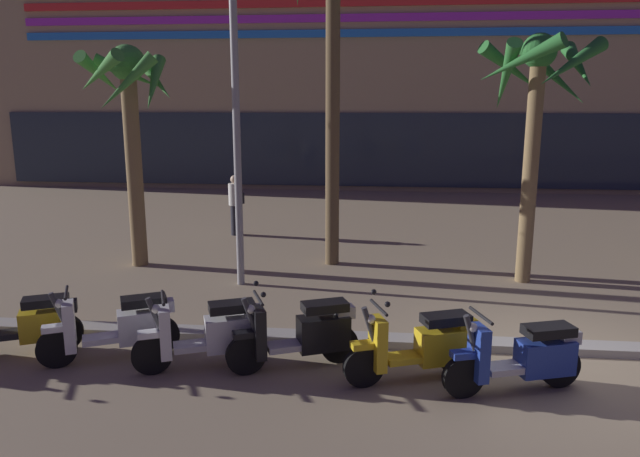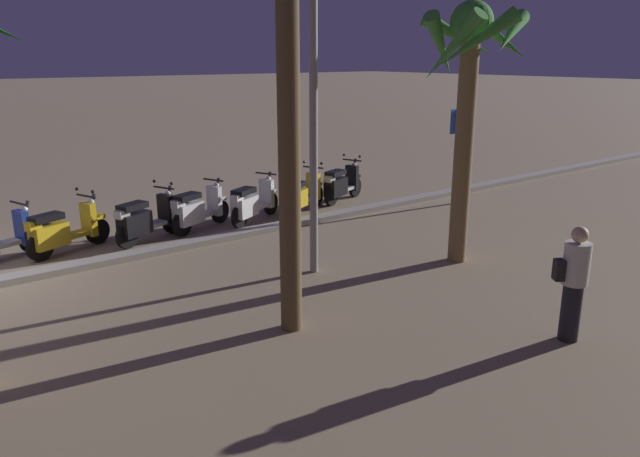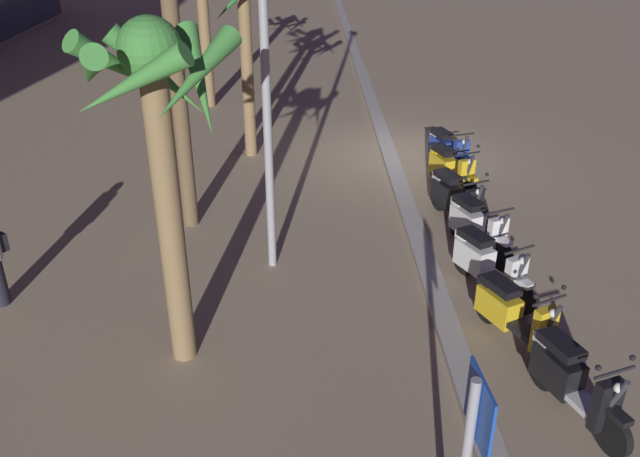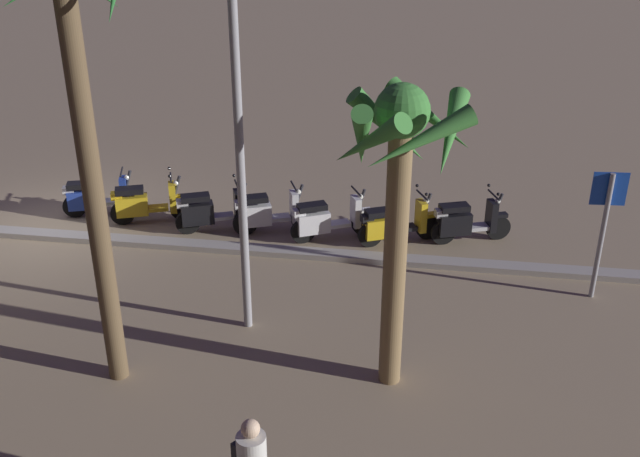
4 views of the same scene
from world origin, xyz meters
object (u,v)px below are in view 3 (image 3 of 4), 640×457
scooter_white_mid_centre (476,226)px  scooter_blue_last_in_row (447,150)px  palm_tree_far_corner (244,2)px  scooter_white_second_in_line (486,263)px  scooter_black_tail_end (571,381)px  palm_tree_mid_walkway (156,116)px  street_lamp (263,8)px  scooter_yellow_mid_front (450,169)px  scooter_yellow_far_back (512,313)px  scooter_black_mid_rear (455,198)px

scooter_white_mid_centre → scooter_blue_last_in_row: size_ratio=0.96×
scooter_white_mid_centre → palm_tree_far_corner: (5.02, 4.35, 3.15)m
scooter_white_second_in_line → scooter_white_mid_centre: (1.30, -0.14, 0.01)m
scooter_white_mid_centre → scooter_black_tail_end: bearing=-177.6°
scooter_white_second_in_line → palm_tree_far_corner: palm_tree_far_corner is taller
scooter_black_tail_end → scooter_white_mid_centre: (4.17, 0.18, -0.00)m
scooter_white_mid_centre → palm_tree_mid_walkway: size_ratio=0.37×
scooter_white_mid_centre → street_lamp: 5.28m
scooter_blue_last_in_row → scooter_white_second_in_line: bearing=175.5°
palm_tree_mid_walkway → street_lamp: size_ratio=0.65×
scooter_black_tail_end → scooter_yellow_mid_front: size_ratio=0.96×
scooter_white_mid_centre → scooter_yellow_far_back: bearing=177.5°
palm_tree_far_corner → scooter_yellow_mid_front: bearing=-116.9°
scooter_yellow_far_back → scooter_black_mid_rear: size_ratio=1.00×
palm_tree_mid_walkway → palm_tree_far_corner: 7.98m
scooter_white_second_in_line → scooter_yellow_mid_front: size_ratio=0.99×
scooter_yellow_far_back → street_lamp: 5.66m
scooter_blue_last_in_row → palm_tree_far_corner: bearing=77.2°
scooter_white_mid_centre → palm_tree_mid_walkway: bearing=121.8°
palm_tree_far_corner → scooter_blue_last_in_row: bearing=-102.8°
palm_tree_far_corner → scooter_black_mid_rear: bearing=-131.9°
scooter_white_second_in_line → street_lamp: 5.24m
scooter_black_mid_rear → scooter_white_second_in_line: bearing=179.6°
scooter_black_mid_rear → palm_tree_mid_walkway: (-4.17, 4.63, 2.98)m
scooter_white_mid_centre → scooter_black_mid_rear: 1.23m
scooter_yellow_mid_front → street_lamp: 6.23m
palm_tree_mid_walkway → palm_tree_far_corner: bearing=-2.9°
scooter_black_tail_end → palm_tree_mid_walkway: bearing=76.0°
palm_tree_mid_walkway → street_lamp: 2.86m
scooter_yellow_far_back → palm_tree_mid_walkway: (-0.25, 4.64, 3.00)m
palm_tree_far_corner → street_lamp: bearing=-172.3°
scooter_white_mid_centre → palm_tree_mid_walkway: (-2.95, 4.76, 2.98)m
scooter_white_mid_centre → palm_tree_mid_walkway: palm_tree_mid_walkway is taller
scooter_yellow_far_back → scooter_yellow_mid_front: size_ratio=0.98×
scooter_yellow_far_back → palm_tree_far_corner: palm_tree_far_corner is taller
scooter_black_tail_end → scooter_yellow_mid_front: 6.94m
scooter_yellow_mid_front → palm_tree_far_corner: (2.26, 4.45, 3.15)m
scooter_black_mid_rear → palm_tree_mid_walkway: palm_tree_mid_walkway is taller
scooter_yellow_far_back → palm_tree_mid_walkway: palm_tree_mid_walkway is taller
scooter_blue_last_in_row → street_lamp: street_lamp is taller
scooter_yellow_mid_front → palm_tree_far_corner: palm_tree_far_corner is taller
scooter_yellow_far_back → scooter_yellow_mid_front: same height
scooter_yellow_far_back → scooter_black_mid_rear: same height
scooter_yellow_far_back → scooter_white_mid_centre: size_ratio=1.00×
scooter_white_mid_centre → scooter_blue_last_in_row: 3.98m
scooter_black_tail_end → palm_tree_far_corner: palm_tree_far_corner is taller
scooter_yellow_mid_front → scooter_blue_last_in_row: (1.20, -0.18, -0.01)m
scooter_blue_last_in_row → scooter_yellow_mid_front: bearing=171.3°
scooter_yellow_far_back → scooter_white_second_in_line: bearing=0.9°
scooter_yellow_far_back → scooter_blue_last_in_row: (6.67, -0.40, 0.00)m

